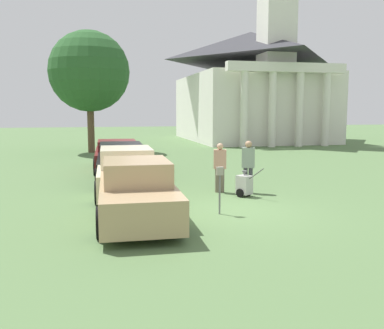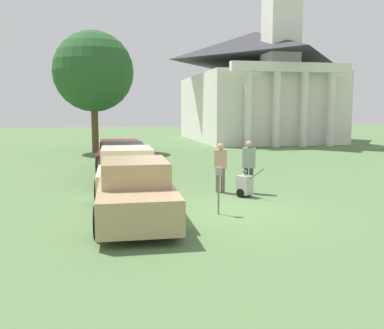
# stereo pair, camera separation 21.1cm
# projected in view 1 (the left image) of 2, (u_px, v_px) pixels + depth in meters

# --- Properties ---
(ground_plane) EXTENTS (120.00, 120.00, 0.00)m
(ground_plane) POSITION_uv_depth(u_px,v_px,m) (227.00, 211.00, 11.86)
(ground_plane) COLOR #517042
(parked_car_tan) EXTENTS (2.06, 5.09, 1.55)m
(parked_car_tan) POSITION_uv_depth(u_px,v_px,m) (136.00, 192.00, 10.88)
(parked_car_tan) COLOR tan
(parked_car_tan) RESTS_ON ground_plane
(parked_car_cream) EXTENTS (2.11, 5.16, 1.55)m
(parked_car_cream) POSITION_uv_depth(u_px,v_px,m) (126.00, 172.00, 14.25)
(parked_car_cream) COLOR beige
(parked_car_cream) RESTS_ON ground_plane
(parked_car_black) EXTENTS (2.07, 5.25, 1.48)m
(parked_car_black) POSITION_uv_depth(u_px,v_px,m) (121.00, 163.00, 16.98)
(parked_car_black) COLOR black
(parked_car_black) RESTS_ON ground_plane
(parked_car_maroon) EXTENTS (2.18, 5.12, 1.39)m
(parked_car_maroon) POSITION_uv_depth(u_px,v_px,m) (117.00, 156.00, 19.87)
(parked_car_maroon) COLOR maroon
(parked_car_maroon) RESTS_ON ground_plane
(parking_meter) EXTENTS (0.18, 0.09, 1.28)m
(parking_meter) POSITION_uv_depth(u_px,v_px,m) (220.00, 181.00, 11.37)
(parking_meter) COLOR slate
(parking_meter) RESTS_ON ground_plane
(person_worker) EXTENTS (0.46, 0.32, 1.67)m
(person_worker) POSITION_uv_depth(u_px,v_px,m) (220.00, 165.00, 14.41)
(person_worker) COLOR #665B4C
(person_worker) RESTS_ON ground_plane
(person_supervisor) EXTENTS (0.47, 0.37, 1.76)m
(person_supervisor) POSITION_uv_depth(u_px,v_px,m) (248.00, 163.00, 14.31)
(person_supervisor) COLOR #3F3F47
(person_supervisor) RESTS_ON ground_plane
(equipment_cart) EXTENTS (0.67, 0.95, 1.00)m
(equipment_cart) POSITION_uv_depth(u_px,v_px,m) (244.00, 185.00, 13.76)
(equipment_cart) COLOR #B2B2AD
(equipment_cart) RESTS_ON ground_plane
(church) EXTENTS (11.28, 15.53, 22.10)m
(church) POSITION_uv_depth(u_px,v_px,m) (251.00, 82.00, 38.87)
(church) COLOR silver
(church) RESTS_ON ground_plane
(shade_tree) EXTENTS (5.16, 5.16, 7.81)m
(shade_tree) POSITION_uv_depth(u_px,v_px,m) (89.00, 72.00, 27.42)
(shade_tree) COLOR brown
(shade_tree) RESTS_ON ground_plane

